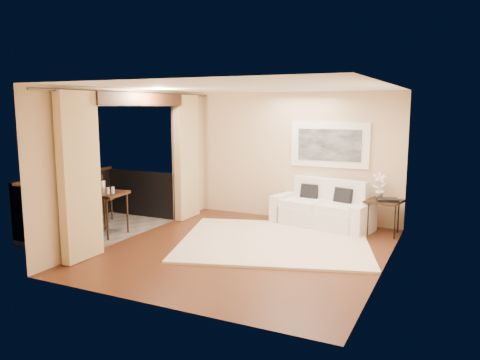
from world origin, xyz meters
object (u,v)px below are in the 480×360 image
Objects in this scene: sofa at (323,210)px; bistro_table at (105,197)px; side_table at (384,203)px; ice_bucket at (101,185)px; balcony_chair_near at (79,200)px; balcony_chair_far at (96,194)px; orchid at (380,185)px.

sofa is 4.26m from bistro_table.
bistro_table reaches higher than side_table.
ice_bucket is (-4.88, -2.16, 0.31)m from side_table.
balcony_chair_near is 0.81m from ice_bucket.
sofa is 1.21m from side_table.
balcony_chair_far is (-0.83, 0.66, -0.14)m from bistro_table.
ice_bucket is (-3.70, -2.25, 0.58)m from sofa.
sofa is at bearing 33.87° from bistro_table.
sofa is 2.06× the size of balcony_chair_far.
orchid reaches higher than sofa.
orchid is 0.50× the size of balcony_chair_far.
balcony_chair_near is at bearing 164.37° from bistro_table.
balcony_chair_near is (-5.60, -2.02, -0.05)m from side_table.
sofa is at bearing 26.41° from balcony_chair_near.
sofa is 2.22× the size of balcony_chair_near.
side_table is 3.51× the size of ice_bucket.
orchid is (1.06, 0.06, 0.58)m from sofa.
balcony_chair_far is at bearing 141.50° from bistro_table.
balcony_chair_near is (-0.89, 0.25, -0.18)m from bistro_table.
ice_bucket reaches higher than balcony_chair_near.
balcony_chair_near reaches higher than bistro_table.
sofa is 2.99× the size of side_table.
sofa is 10.51× the size of ice_bucket.
balcony_chair_near is (-4.41, -2.11, 0.21)m from sofa.
side_table is at bearing 25.81° from bistro_table.
orchid is at bearing 25.94° from ice_bucket.
orchid reaches higher than balcony_chair_near.
side_table is 0.69× the size of balcony_chair_far.
bistro_table is (-4.58, -2.43, -0.18)m from orchid.
balcony_chair_far is 0.91m from ice_bucket.
bistro_table is 0.86× the size of balcony_chair_near.
balcony_chair_near is at bearing -158.33° from orchid.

